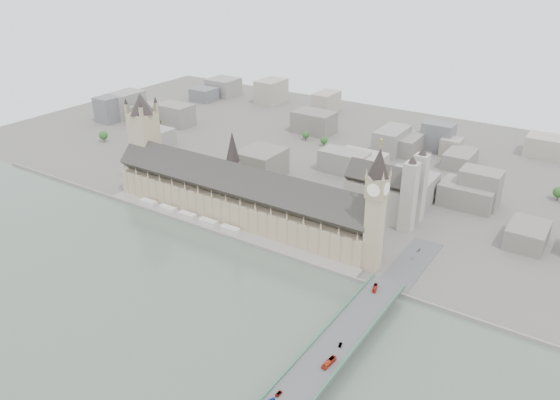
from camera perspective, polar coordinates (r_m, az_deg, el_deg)
The scene contains 20 objects.
ground at distance 494.11m, azimuth -5.63°, elevation -2.83°, with size 900.00×900.00×0.00m, color #595651.
river_thames at distance 400.44m, azimuth -20.76°, elevation -12.00°, with size 600.00×600.00×0.00m, color #49564B.
embankment_wall at distance 483.31m, azimuth -6.75°, elevation -3.37°, with size 600.00×1.50×3.00m, color slate.
river_terrace at distance 488.56m, azimuth -6.19°, elevation -3.07°, with size 270.00×15.00×2.00m, color slate.
terrace_tents at distance 511.37m, azimuth -9.66°, elevation -1.56°, with size 118.00×7.00×4.00m.
palace_of_westminster at distance 497.79m, azimuth -4.34°, elevation 0.36°, with size 265.00×40.73×55.44m.
elizabeth_tower at distance 410.29m, azimuth 10.02°, elevation -0.17°, with size 17.00×17.00×107.50m.
victoria_tower at distance 567.94m, azimuth -13.97°, elevation 6.40°, with size 30.00×30.00×100.00m.
central_tower at distance 494.49m, azimuth -4.96°, elevation 4.59°, with size 13.00×13.00×48.00m.
westminster_bridge at distance 355.94m, azimuth 6.52°, elevation -14.45°, with size 25.00×325.00×10.25m, color #474749.
bridge_parapets at distance 322.45m, azimuth 2.76°, elevation -17.98°, with size 25.00×235.00×1.15m, color #37654A, non-canonical shape.
westminster_abbey at distance 506.65m, azimuth 10.97°, elevation 0.71°, with size 68.00×36.00×64.00m.
city_skyline_inland at distance 678.66m, azimuth 7.31°, elevation 6.78°, with size 720.00×360.00×38.00m, color gray, non-canonical shape.
park_trees at distance 538.85m, azimuth -2.55°, elevation 0.65°, with size 110.00×30.00×15.00m, color #1D4E1B, non-canonical shape.
red_bus_north at distance 394.75m, azimuth 9.90°, elevation -9.04°, with size 2.31×9.88×2.75m, color red.
red_bus_south at distance 330.35m, azimuth 5.15°, elevation -16.55°, with size 2.75×11.77×3.28m, color red.
car_blue at distance 309.92m, azimuth -0.91°, elevation -20.13°, with size 1.65×4.09×1.39m, color #18379F.
car_silver at distance 344.09m, azimuth 6.32°, elevation -14.81°, with size 1.50×4.31×1.42m, color gray.
car_grey at distance 312.92m, azimuth -0.15°, elevation -19.58°, with size 2.21×4.79×1.33m, color gray.
car_approach at distance 447.86m, azimuth 14.26°, elevation -5.13°, with size 1.88×4.62×1.34m, color gray.
Camera 1 is at (278.17, -336.42, 231.48)m, focal length 35.00 mm.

